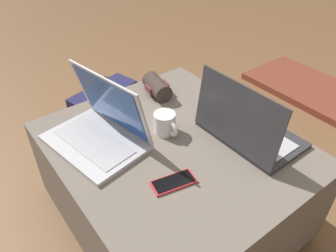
{
  "coord_description": "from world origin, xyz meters",
  "views": [
    {
      "loc": [
        0.74,
        -0.59,
        1.24
      ],
      "look_at": [
        -0.02,
        -0.02,
        0.52
      ],
      "focal_mm": 35.0,
      "sensor_mm": 36.0,
      "label": 1
    }
  ],
  "objects_px": {
    "cell_phone": "(174,182)",
    "wrist_brace": "(157,87)",
    "laptop_far": "(246,128)",
    "backpack": "(106,122)",
    "laptop_near": "(100,129)",
    "coffee_mug": "(165,123)"
  },
  "relations": [
    {
      "from": "laptop_near",
      "to": "cell_phone",
      "type": "distance_m",
      "value": 0.36
    },
    {
      "from": "laptop_far",
      "to": "cell_phone",
      "type": "distance_m",
      "value": 0.36
    },
    {
      "from": "laptop_far",
      "to": "wrist_brace",
      "type": "relative_size",
      "value": 2.18
    },
    {
      "from": "backpack",
      "to": "cell_phone",
      "type": "bearing_deg",
      "value": 66.17
    },
    {
      "from": "laptop_near",
      "to": "wrist_brace",
      "type": "relative_size",
      "value": 2.36
    },
    {
      "from": "laptop_near",
      "to": "coffee_mug",
      "type": "xyz_separation_m",
      "value": [
        0.11,
        0.22,
        -0.01
      ]
    },
    {
      "from": "backpack",
      "to": "wrist_brace",
      "type": "xyz_separation_m",
      "value": [
        0.26,
        0.16,
        0.29
      ]
    },
    {
      "from": "laptop_near",
      "to": "cell_phone",
      "type": "relative_size",
      "value": 2.59
    },
    {
      "from": "wrist_brace",
      "to": "coffee_mug",
      "type": "relative_size",
      "value": 1.44
    },
    {
      "from": "laptop_near",
      "to": "laptop_far",
      "type": "xyz_separation_m",
      "value": [
        0.33,
        0.44,
        -0.0
      ]
    },
    {
      "from": "laptop_near",
      "to": "backpack",
      "type": "distance_m",
      "value": 0.55
    },
    {
      "from": "wrist_brace",
      "to": "coffee_mug",
      "type": "xyz_separation_m",
      "value": [
        0.25,
        -0.14,
        0.0
      ]
    },
    {
      "from": "laptop_far",
      "to": "laptop_near",
      "type": "bearing_deg",
      "value": 52.66
    },
    {
      "from": "laptop_near",
      "to": "wrist_brace",
      "type": "distance_m",
      "value": 0.39
    },
    {
      "from": "backpack",
      "to": "coffee_mug",
      "type": "bearing_deg",
      "value": 77.37
    },
    {
      "from": "cell_phone",
      "to": "coffee_mug",
      "type": "bearing_deg",
      "value": 160.74
    },
    {
      "from": "laptop_near",
      "to": "cell_phone",
      "type": "height_order",
      "value": "laptop_near"
    },
    {
      "from": "cell_phone",
      "to": "backpack",
      "type": "height_order",
      "value": "backpack"
    },
    {
      "from": "cell_phone",
      "to": "wrist_brace",
      "type": "relative_size",
      "value": 0.91
    },
    {
      "from": "laptop_near",
      "to": "backpack",
      "type": "height_order",
      "value": "laptop_near"
    },
    {
      "from": "cell_phone",
      "to": "wrist_brace",
      "type": "height_order",
      "value": "wrist_brace"
    },
    {
      "from": "laptop_far",
      "to": "backpack",
      "type": "height_order",
      "value": "laptop_far"
    }
  ]
}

